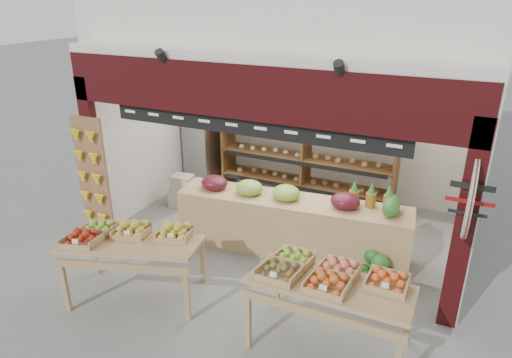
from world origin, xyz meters
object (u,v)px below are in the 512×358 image
object	(u,v)px
display_table_right	(327,279)
refrigerator	(205,145)
cardboard_stack	(194,196)
watermelon_pile	(375,274)
display_table_left	(127,239)
back_shelving	(307,138)
mid_counter	(291,223)

from	to	relation	value
display_table_right	refrigerator	bearing A→B (deg)	136.42
cardboard_stack	watermelon_pile	bearing A→B (deg)	-16.06
watermelon_pile	display_table_left	bearing A→B (deg)	-152.31
refrigerator	display_table_right	bearing A→B (deg)	-26.60
refrigerator	watermelon_pile	distance (m)	4.60
refrigerator	watermelon_pile	world-z (taller)	refrigerator
display_table_left	cardboard_stack	bearing A→B (deg)	103.92
back_shelving	refrigerator	size ratio (longest dim) A/B	1.96
cardboard_stack	display_table_left	world-z (taller)	display_table_left
refrigerator	watermelon_pile	size ratio (longest dim) A/B	2.52
cardboard_stack	display_table_right	distance (m)	4.14
cardboard_stack	display_table_left	xyz separation A→B (m)	(0.65, -2.61, 0.59)
back_shelving	refrigerator	world-z (taller)	back_shelving
cardboard_stack	mid_counter	size ratio (longest dim) A/B	0.27
mid_counter	display_table_right	size ratio (longest dim) A/B	2.05
back_shelving	mid_counter	distance (m)	2.08
display_table_left	display_table_right	distance (m)	2.66
cardboard_stack	mid_counter	world-z (taller)	mid_counter
back_shelving	cardboard_stack	xyz separation A→B (m)	(-1.79, -1.18, -1.05)
display_table_right	watermelon_pile	bearing A→B (deg)	76.56
mid_counter	display_table_right	distance (m)	2.07
display_table_left	watermelon_pile	size ratio (longest dim) A/B	2.79
cardboard_stack	back_shelving	bearing A→B (deg)	33.32
back_shelving	mid_counter	size ratio (longest dim) A/B	0.94
mid_counter	watermelon_pile	xyz separation A→B (m)	(1.41, -0.35, -0.31)
cardboard_stack	display_table_left	distance (m)	2.75
refrigerator	cardboard_stack	distance (m)	1.32
mid_counter	watermelon_pile	distance (m)	1.49
cardboard_stack	refrigerator	bearing A→B (deg)	109.43
refrigerator	display_table_left	distance (m)	3.85
mid_counter	back_shelving	bearing A→B (deg)	102.82
display_table_right	watermelon_pile	xyz separation A→B (m)	(0.33, 1.37, -0.70)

